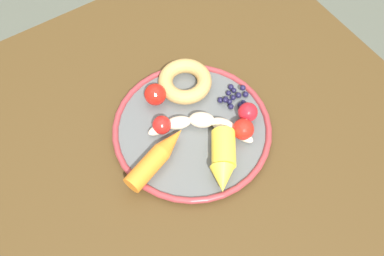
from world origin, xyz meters
The scene contains 12 objects.
ground_plane centered at (0.00, 0.00, 0.00)m, with size 6.00×6.00×0.00m, color #505548.
dining_table centered at (0.00, 0.00, 0.66)m, with size 0.90×0.88×0.77m.
plate centered at (0.02, 0.02, 0.78)m, with size 0.30×0.30×0.02m.
banana centered at (0.03, 0.01, 0.79)m, with size 0.16×0.13×0.03m.
carrot_orange centered at (-0.07, 0.00, 0.80)m, with size 0.14×0.08×0.04m.
carrot_yellow centered at (0.02, -0.07, 0.80)m, with size 0.10×0.12×0.04m.
donut centered at (0.06, 0.11, 0.80)m, with size 0.11×0.11×0.03m, color tan.
blueberry_pile centered at (0.12, 0.03, 0.79)m, with size 0.06×0.06×0.02m.
tomato_near centered at (0.12, -0.01, 0.80)m, with size 0.04×0.04×0.04m, color red.
tomato_mid centered at (-0.01, 0.11, 0.80)m, with size 0.04×0.04×0.04m, color red.
tomato_far centered at (0.09, -0.04, 0.80)m, with size 0.04×0.04×0.04m, color red.
tomato_extra centered at (-0.03, 0.05, 0.80)m, with size 0.04×0.04×0.04m, color red.
Camera 1 is at (-0.20, -0.32, 1.48)m, focal length 40.11 mm.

